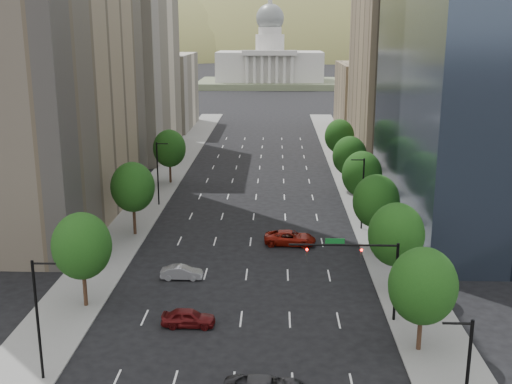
# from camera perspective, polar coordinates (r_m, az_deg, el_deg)

# --- Properties ---
(sidewalk_left) EXTENTS (6.00, 200.00, 0.15)m
(sidewalk_left) POSITION_cam_1_polar(r_m,az_deg,el_deg) (84.60, -10.77, -2.08)
(sidewalk_left) COLOR slate
(sidewalk_left) RESTS_ON ground
(sidewalk_right) EXTENTS (6.00, 200.00, 0.15)m
(sidewalk_right) POSITION_cam_1_polar(r_m,az_deg,el_deg) (83.55, 10.48, -2.28)
(sidewalk_right) COLOR slate
(sidewalk_right) RESTS_ON ground
(midrise_cream_left) EXTENTS (14.00, 30.00, 35.00)m
(midrise_cream_left) POSITION_cam_1_polar(r_m,az_deg,el_deg) (125.31, -11.22, 11.41)
(midrise_cream_left) COLOR beige
(midrise_cream_left) RESTS_ON ground
(filler_left) EXTENTS (14.00, 26.00, 18.00)m
(filler_left) POSITION_cam_1_polar(r_m,az_deg,el_deg) (158.21, -8.41, 9.08)
(filler_left) COLOR beige
(filler_left) RESTS_ON ground
(parking_tan_right) EXTENTS (14.00, 30.00, 30.00)m
(parking_tan_right) POSITION_cam_1_polar(r_m,az_deg,el_deg) (121.38, 12.55, 10.06)
(parking_tan_right) COLOR #8C7759
(parking_tan_right) RESTS_ON ground
(filler_right) EXTENTS (14.00, 26.00, 16.00)m
(filler_right) POSITION_cam_1_polar(r_m,az_deg,el_deg) (154.45, 10.19, 8.50)
(filler_right) COLOR #8C7759
(filler_right) RESTS_ON ground
(tree_right_0) EXTENTS (5.20, 5.20, 8.39)m
(tree_right_0) POSITION_cam_1_polar(r_m,az_deg,el_deg) (49.11, 14.96, -8.28)
(tree_right_0) COLOR #382316
(tree_right_0) RESTS_ON ground
(tree_right_1) EXTENTS (5.20, 5.20, 8.75)m
(tree_right_1) POSITION_cam_1_polar(r_m,az_deg,el_deg) (59.06, 12.65, -3.81)
(tree_right_1) COLOR #382316
(tree_right_1) RESTS_ON ground
(tree_right_2) EXTENTS (5.20, 5.20, 8.61)m
(tree_right_2) POSITION_cam_1_polar(r_m,az_deg,el_deg) (70.40, 10.88, -0.82)
(tree_right_2) COLOR #382316
(tree_right_2) RESTS_ON ground
(tree_right_3) EXTENTS (5.20, 5.20, 8.89)m
(tree_right_3) POSITION_cam_1_polar(r_m,az_deg,el_deg) (81.84, 9.63, 1.62)
(tree_right_3) COLOR #382316
(tree_right_3) RESTS_ON ground
(tree_right_4) EXTENTS (5.20, 5.20, 8.46)m
(tree_right_4) POSITION_cam_1_polar(r_m,az_deg,el_deg) (95.51, 8.52, 3.28)
(tree_right_4) COLOR #382316
(tree_right_4) RESTS_ON ground
(tree_right_5) EXTENTS (5.20, 5.20, 8.75)m
(tree_right_5) POSITION_cam_1_polar(r_m,az_deg,el_deg) (111.10, 7.61, 5.06)
(tree_right_5) COLOR #382316
(tree_right_5) RESTS_ON ground
(tree_left_0) EXTENTS (5.20, 5.20, 8.75)m
(tree_left_0) POSITION_cam_1_polar(r_m,az_deg,el_deg) (56.78, -15.59, -4.76)
(tree_left_0) COLOR #382316
(tree_left_0) RESTS_ON ground
(tree_left_1) EXTENTS (5.20, 5.20, 8.97)m
(tree_left_1) POSITION_cam_1_polar(r_m,az_deg,el_deg) (75.21, -11.17, 0.44)
(tree_left_1) COLOR #382316
(tree_left_1) RESTS_ON ground
(tree_left_2) EXTENTS (5.20, 5.20, 8.68)m
(tree_left_2) POSITION_cam_1_polar(r_m,az_deg,el_deg) (100.17, -7.89, 3.96)
(tree_left_2) COLOR #382316
(tree_left_2) RESTS_ON ground
(streetlight_rn) EXTENTS (1.70, 0.20, 9.00)m
(streetlight_rn) POSITION_cam_1_polar(r_m,az_deg,el_deg) (77.20, 9.66, 0.03)
(streetlight_rn) COLOR black
(streetlight_rn) RESTS_ON ground
(streetlight_ls) EXTENTS (1.70, 0.20, 9.00)m
(streetlight_ls) POSITION_cam_1_polar(r_m,az_deg,el_deg) (46.47, -19.22, -10.72)
(streetlight_ls) COLOR black
(streetlight_ls) RESTS_ON ground
(streetlight_ln) EXTENTS (1.70, 0.20, 9.00)m
(streetlight_ln) POSITION_cam_1_polar(r_m,az_deg,el_deg) (87.72, -8.91, 1.83)
(streetlight_ln) COLOR black
(streetlight_ln) RESTS_ON ground
(traffic_signal) EXTENTS (9.12, 0.40, 7.38)m
(traffic_signal) POSITION_cam_1_polar(r_m,az_deg,el_deg) (53.10, 10.09, -6.47)
(traffic_signal) COLOR black
(traffic_signal) RESTS_ON ground
(capitol) EXTENTS (60.00, 40.00, 35.20)m
(capitol) POSITION_cam_1_polar(r_m,az_deg,el_deg) (269.17, 1.26, 11.41)
(capitol) COLOR #596647
(capitol) RESTS_ON ground
(foothills) EXTENTS (720.00, 413.00, 263.00)m
(foothills) POSITION_cam_1_polar(r_m,az_deg,el_deg) (622.29, 4.83, 8.97)
(foothills) COLOR olive
(foothills) RESTS_ON ground
(car_maroon) EXTENTS (4.50, 1.86, 1.53)m
(car_maroon) POSITION_cam_1_polar(r_m,az_deg,el_deg) (53.47, -6.18, -11.32)
(car_maroon) COLOR #4F0D0E
(car_maroon) RESTS_ON ground
(car_silver) EXTENTS (4.15, 1.46, 1.37)m
(car_silver) POSITION_cam_1_polar(r_m,az_deg,el_deg) (62.93, -6.78, -7.29)
(car_silver) COLOR gray
(car_silver) RESTS_ON ground
(car_red_far) EXTENTS (6.09, 3.13, 1.64)m
(car_red_far) POSITION_cam_1_polar(r_m,az_deg,el_deg) (72.06, 3.13, -4.19)
(car_red_far) COLOR maroon
(car_red_far) RESTS_ON ground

